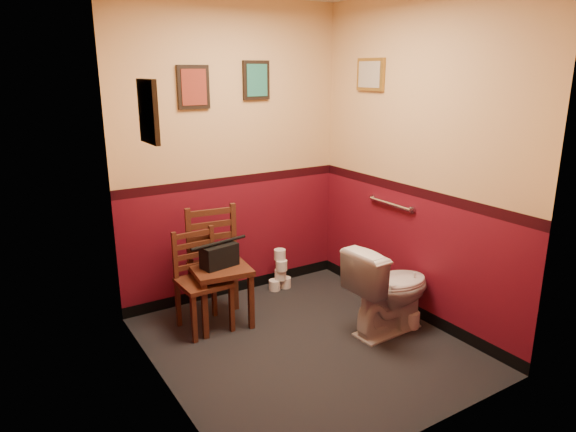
# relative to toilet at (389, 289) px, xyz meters

# --- Properties ---
(floor) EXTENTS (2.20, 2.40, 0.00)m
(floor) POSITION_rel_toilet_xyz_m (-0.72, 0.16, -0.37)
(floor) COLOR black
(floor) RESTS_ON ground
(wall_back) EXTENTS (2.20, 0.00, 2.70)m
(wall_back) POSITION_rel_toilet_xyz_m (-0.72, 1.36, 0.98)
(wall_back) COLOR #5F0D1A
(wall_back) RESTS_ON ground
(wall_front) EXTENTS (2.20, 0.00, 2.70)m
(wall_front) POSITION_rel_toilet_xyz_m (-0.72, -1.04, 0.98)
(wall_front) COLOR #5F0D1A
(wall_front) RESTS_ON ground
(wall_left) EXTENTS (0.00, 2.40, 2.70)m
(wall_left) POSITION_rel_toilet_xyz_m (-1.82, 0.16, 0.98)
(wall_left) COLOR #5F0D1A
(wall_left) RESTS_ON ground
(wall_right) EXTENTS (0.00, 2.40, 2.70)m
(wall_right) POSITION_rel_toilet_xyz_m (0.38, 0.16, 0.98)
(wall_right) COLOR #5F0D1A
(wall_right) RESTS_ON ground
(grab_bar) EXTENTS (0.05, 0.56, 0.06)m
(grab_bar) POSITION_rel_toilet_xyz_m (0.35, 0.41, 0.58)
(grab_bar) COLOR silver
(grab_bar) RESTS_ON wall_right
(framed_print_back_a) EXTENTS (0.28, 0.04, 0.36)m
(framed_print_back_a) POSITION_rel_toilet_xyz_m (-1.07, 1.34, 1.58)
(framed_print_back_a) COLOR black
(framed_print_back_a) RESTS_ON wall_back
(framed_print_back_b) EXTENTS (0.26, 0.04, 0.34)m
(framed_print_back_b) POSITION_rel_toilet_xyz_m (-0.47, 1.34, 1.63)
(framed_print_back_b) COLOR black
(framed_print_back_b) RESTS_ON wall_back
(framed_print_left) EXTENTS (0.04, 0.30, 0.38)m
(framed_print_left) POSITION_rel_toilet_xyz_m (-1.80, 0.26, 1.48)
(framed_print_left) COLOR black
(framed_print_left) RESTS_ON wall_left
(framed_print_right) EXTENTS (0.04, 0.34, 0.28)m
(framed_print_right) POSITION_rel_toilet_xyz_m (0.36, 0.76, 1.68)
(framed_print_right) COLOR olive
(framed_print_right) RESTS_ON wall_right
(toilet) EXTENTS (0.77, 0.45, 0.74)m
(toilet) POSITION_rel_toilet_xyz_m (0.00, 0.00, 0.00)
(toilet) COLOR white
(toilet) RESTS_ON floor
(toilet_brush) EXTENTS (0.14, 0.14, 0.49)m
(toilet_brush) POSITION_rel_toilet_xyz_m (0.20, -0.07, -0.29)
(toilet_brush) COLOR silver
(toilet_brush) RESTS_ON floor
(chair_left) EXTENTS (0.40, 0.40, 0.83)m
(chair_left) POSITION_rel_toilet_xyz_m (-1.27, 0.88, 0.05)
(chair_left) COLOR #5A2C1B
(chair_left) RESTS_ON floor
(chair_right) EXTENTS (0.51, 0.51, 0.99)m
(chair_right) POSITION_rel_toilet_xyz_m (-1.11, 0.90, 0.13)
(chair_right) COLOR #5A2C1B
(chair_right) RESTS_ON floor
(handbag) EXTENTS (0.32, 0.20, 0.22)m
(handbag) POSITION_rel_toilet_xyz_m (-1.11, 0.86, 0.24)
(handbag) COLOR black
(handbag) RESTS_ON chair_right
(tp_stack) EXTENTS (0.24, 0.14, 0.41)m
(tp_stack) POSITION_rel_toilet_xyz_m (-0.32, 1.19, -0.19)
(tp_stack) COLOR silver
(tp_stack) RESTS_ON floor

